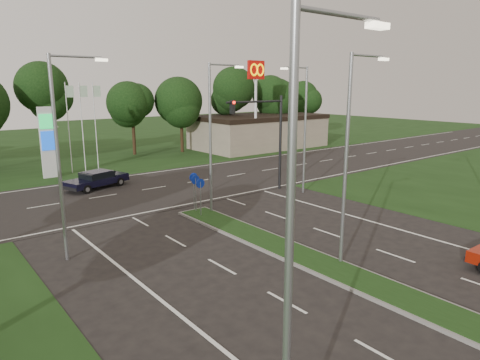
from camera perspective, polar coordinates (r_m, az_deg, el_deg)
ground at (r=16.44m, az=28.66°, el=-17.09°), size 160.00×160.00×0.00m
verge_far at (r=62.06m, az=-25.48°, el=4.13°), size 160.00×50.00×0.02m
cross_road at (r=33.00m, az=-12.91°, el=-1.34°), size 160.00×12.00×0.02m
median_kerb at (r=18.05m, az=16.70°, el=-13.12°), size 2.00×26.00×0.12m
commercial_building at (r=54.65m, az=2.55°, el=6.47°), size 16.00×9.00×4.00m
streetlight_median_near at (r=18.52m, az=14.40°, el=3.95°), size 2.53×0.22×9.00m
streetlight_median_far at (r=25.77m, az=-3.62°, el=6.61°), size 2.53×0.22×9.00m
streetlight_left_near at (r=7.79m, az=7.68°, el=-7.27°), size 2.53×0.22×9.00m
streetlight_left_far at (r=19.96m, az=-22.64°, el=3.97°), size 2.53×0.22×9.00m
streetlight_right_far at (r=30.87m, az=8.45°, el=7.47°), size 2.53×0.22×9.00m
traffic_signal at (r=31.21m, az=3.69°, el=6.84°), size 5.10×0.42×7.00m
median_signs at (r=26.11m, az=-5.82°, el=-0.85°), size 1.16×1.76×2.38m
gas_pylon at (r=39.61m, az=-23.85°, el=4.88°), size 5.80×1.26×8.00m
mcdonalds_sign at (r=48.69m, az=2.15°, el=12.80°), size 2.20×0.47×10.40m
treeline_far at (r=47.04m, az=-21.82°, el=10.54°), size 6.00×6.00×9.90m
navy_sedan at (r=34.45m, az=-18.61°, el=0.10°), size 5.15×3.30×1.32m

